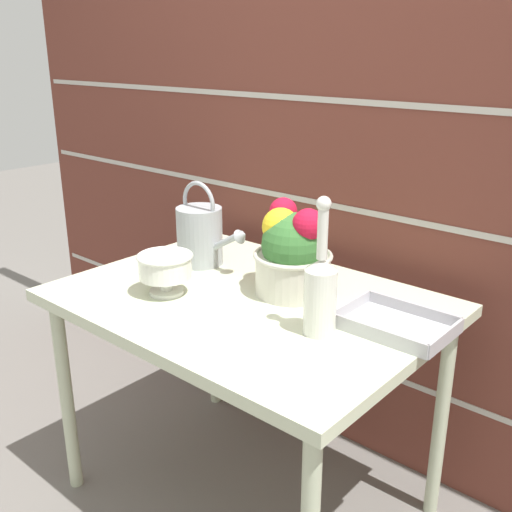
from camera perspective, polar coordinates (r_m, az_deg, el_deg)
The scene contains 8 objects.
ground_plane at distance 2.20m, azimuth -0.75°, elevation -21.90°, with size 12.00×12.00×0.00m, color slate.
brick_wall at distance 2.11m, azimuth 8.95°, elevation 9.55°, with size 3.60×0.08×2.20m.
patio_table at distance 1.83m, azimuth -0.84°, elevation -5.97°, with size 1.12×0.81×0.74m.
watering_can at distance 2.05m, azimuth -5.31°, elevation 2.09°, with size 0.30×0.16×0.29m.
crystal_pedestal_bowl at distance 1.82m, azimuth -8.63°, elevation -1.11°, with size 0.17×0.17×0.13m.
flower_planter at distance 1.79m, azimuth 3.48°, elevation 0.37°, with size 0.24×0.24×0.28m.
glass_decanter at distance 1.54m, azimuth 6.15°, elevation -3.24°, with size 0.09×0.09×0.37m.
wire_tray at distance 1.64m, azimuth 13.13°, elevation -6.43°, with size 0.29×0.21×0.04m.
Camera 1 is at (1.10, -1.23, 1.45)m, focal length 42.00 mm.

